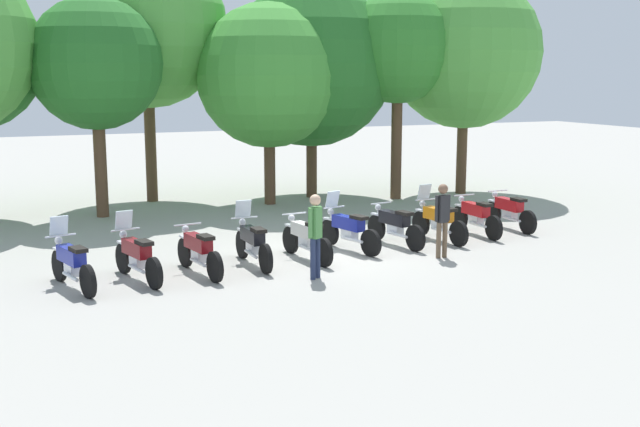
# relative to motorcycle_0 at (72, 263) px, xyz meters

# --- Properties ---
(ground_plane) EXTENTS (80.00, 80.00, 0.00)m
(ground_plane) POSITION_rel_motorcycle_0_xyz_m (5.78, 0.67, -0.52)
(ground_plane) COLOR #9E9B93
(motorcycle_0) EXTENTS (0.77, 2.15, 1.37)m
(motorcycle_0) POSITION_rel_motorcycle_0_xyz_m (0.00, 0.00, 0.00)
(motorcycle_0) COLOR black
(motorcycle_0) RESTS_ON ground_plane
(motorcycle_1) EXTENTS (0.73, 2.16, 1.37)m
(motorcycle_1) POSITION_rel_motorcycle_0_xyz_m (1.28, 0.12, 0.00)
(motorcycle_1) COLOR black
(motorcycle_1) RESTS_ON ground_plane
(motorcycle_2) EXTENTS (0.62, 2.18, 0.99)m
(motorcycle_2) POSITION_rel_motorcycle_0_xyz_m (2.57, 0.14, -0.01)
(motorcycle_2) COLOR black
(motorcycle_2) RESTS_ON ground_plane
(motorcycle_3) EXTENTS (0.62, 2.19, 1.37)m
(motorcycle_3) POSITION_rel_motorcycle_0_xyz_m (3.85, 0.44, 0.00)
(motorcycle_3) COLOR black
(motorcycle_3) RESTS_ON ground_plane
(motorcycle_4) EXTENTS (0.62, 2.19, 0.99)m
(motorcycle_4) POSITION_rel_motorcycle_0_xyz_m (5.13, 0.47, -0.01)
(motorcycle_4) COLOR black
(motorcycle_4) RESTS_ON ground_plane
(motorcycle_5) EXTENTS (0.76, 2.15, 1.37)m
(motorcycle_5) POSITION_rel_motorcycle_0_xyz_m (6.41, 0.93, 0.00)
(motorcycle_5) COLOR black
(motorcycle_5) RESTS_ON ground_plane
(motorcycle_6) EXTENTS (0.63, 2.18, 0.99)m
(motorcycle_6) POSITION_rel_motorcycle_0_xyz_m (7.69, 1.00, -0.01)
(motorcycle_6) COLOR black
(motorcycle_6) RESTS_ON ground_plane
(motorcycle_7) EXTENTS (0.62, 2.19, 1.37)m
(motorcycle_7) POSITION_rel_motorcycle_0_xyz_m (8.97, 1.07, 0.00)
(motorcycle_7) COLOR black
(motorcycle_7) RESTS_ON ground_plane
(motorcycle_8) EXTENTS (0.62, 2.19, 0.99)m
(motorcycle_8) POSITION_rel_motorcycle_0_xyz_m (10.26, 1.31, -0.01)
(motorcycle_8) COLOR black
(motorcycle_8) RESTS_ON ground_plane
(motorcycle_9) EXTENTS (0.62, 2.19, 0.99)m
(motorcycle_9) POSITION_rel_motorcycle_0_xyz_m (11.54, 1.60, -0.01)
(motorcycle_9) COLOR black
(motorcycle_9) RESTS_ON ground_plane
(person_0) EXTENTS (0.40, 0.23, 1.71)m
(person_0) POSITION_rel_motorcycle_0_xyz_m (8.05, -0.59, 0.48)
(person_0) COLOR brown
(person_0) RESTS_ON ground_plane
(person_1) EXTENTS (0.38, 0.32, 1.75)m
(person_1) POSITION_rel_motorcycle_0_xyz_m (4.67, -1.17, 0.52)
(person_1) COLOR #232D4C
(person_1) RESTS_ON ground_plane
(tree_2) EXTENTS (3.81, 3.81, 6.35)m
(tree_2) POSITION_rel_motorcycle_0_xyz_m (1.68, 7.87, 3.91)
(tree_2) COLOR brown
(tree_2) RESTS_ON ground_plane
(tree_3) EXTENTS (5.17, 5.17, 8.21)m
(tree_3) POSITION_rel_motorcycle_0_xyz_m (3.60, 10.16, 5.10)
(tree_3) COLOR brown
(tree_3) RESTS_ON ground_plane
(tree_4) EXTENTS (4.56, 4.56, 6.38)m
(tree_4) POSITION_rel_motorcycle_0_xyz_m (6.99, 8.10, 3.58)
(tree_4) COLOR brown
(tree_4) RESTS_ON ground_plane
(tree_5) EXTENTS (5.48, 5.48, 7.21)m
(tree_5) POSITION_rel_motorcycle_0_xyz_m (8.79, 8.90, 3.95)
(tree_5) COLOR brown
(tree_5) RESTS_ON ground_plane
(tree_6) EXTENTS (3.67, 3.67, 6.84)m
(tree_6) POSITION_rel_motorcycle_0_xyz_m (11.27, 7.49, 4.46)
(tree_6) COLOR brown
(tree_6) RESTS_ON ground_plane
(tree_7) EXTENTS (5.23, 5.23, 7.50)m
(tree_7) POSITION_rel_motorcycle_0_xyz_m (13.94, 7.61, 4.36)
(tree_7) COLOR brown
(tree_7) RESTS_ON ground_plane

